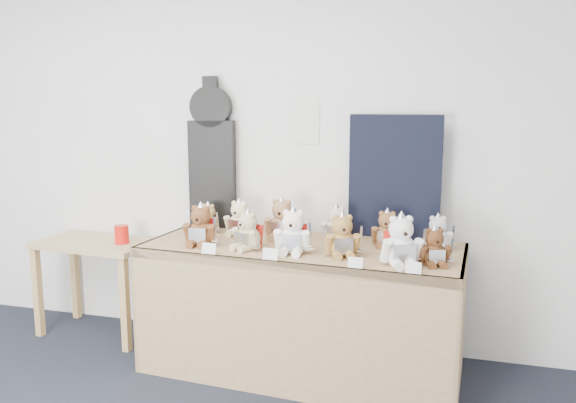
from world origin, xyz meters
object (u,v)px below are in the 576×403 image
(teddy_front_far_left, at_px, (201,227))
(teddy_back_far_left, at_px, (208,219))
(side_table, at_px, (96,257))
(teddy_back_end, at_px, (438,234))
(teddy_front_far_right, at_px, (401,243))
(display_table, at_px, (298,276))
(teddy_back_centre_left, at_px, (282,221))
(guitar_case, at_px, (212,155))
(red_cup, at_px, (122,234))
(teddy_back_left, at_px, (239,219))
(teddy_front_left, at_px, (248,232))
(teddy_front_centre, at_px, (293,234))
(teddy_back_right, at_px, (387,230))
(teddy_back_centre_right, at_px, (336,225))
(teddy_front_right, at_px, (342,237))
(teddy_front_end, at_px, (434,248))

(teddy_front_far_left, xyz_separation_m, teddy_back_far_left, (-0.11, 0.35, -0.02))
(side_table, bearing_deg, teddy_back_end, 3.86)
(teddy_front_far_right, bearing_deg, side_table, 146.07)
(display_table, bearing_deg, teddy_back_centre_left, 132.95)
(teddy_back_centre_left, bearing_deg, side_table, 175.89)
(guitar_case, bearing_deg, red_cup, -167.41)
(teddy_front_far_right, xyz_separation_m, teddy_back_left, (-1.10, 0.45, -0.02))
(teddy_front_left, relative_size, teddy_front_centre, 0.89)
(teddy_front_far_right, bearing_deg, teddy_back_right, 83.48)
(teddy_front_centre, xyz_separation_m, teddy_back_centre_right, (0.18, 0.38, -0.02))
(teddy_front_right, bearing_deg, teddy_front_centre, 162.67)
(guitar_case, bearing_deg, teddy_back_centre_left, -30.87)
(red_cup, xyz_separation_m, teddy_front_end, (2.16, -0.38, 0.14))
(teddy_front_right, bearing_deg, teddy_front_end, -24.06)
(teddy_front_centre, height_order, teddy_back_centre_left, teddy_back_centre_left)
(teddy_front_far_left, bearing_deg, teddy_back_centre_right, 20.30)
(teddy_front_left, height_order, teddy_back_left, same)
(side_table, bearing_deg, teddy_back_centre_left, 3.50)
(red_cup, distance_m, teddy_back_right, 1.87)
(teddy_back_centre_left, bearing_deg, teddy_front_far_right, -30.05)
(red_cup, bearing_deg, teddy_front_end, -9.90)
(teddy_back_centre_left, relative_size, teddy_back_centre_right, 1.17)
(red_cup, xyz_separation_m, teddy_front_far_left, (0.76, -0.31, 0.16))
(teddy_front_far_left, xyz_separation_m, teddy_back_centre_right, (0.78, 0.35, -0.01))
(guitar_case, bearing_deg, teddy_front_centre, -45.20)
(teddy_front_right, relative_size, teddy_back_left, 1.06)
(display_table, distance_m, teddy_back_centre_left, 0.39)
(display_table, distance_m, teddy_front_left, 0.41)
(teddy_front_left, height_order, teddy_back_centre_left, teddy_back_centre_left)
(teddy_front_centre, bearing_deg, teddy_back_centre_left, 113.61)
(teddy_front_end, distance_m, teddy_back_left, 1.34)
(teddy_back_left, bearing_deg, teddy_front_far_right, -17.06)
(display_table, distance_m, side_table, 1.60)
(teddy_front_left, relative_size, teddy_back_far_left, 1.16)
(red_cup, distance_m, teddy_back_far_left, 0.66)
(teddy_front_right, distance_m, teddy_back_centre_right, 0.39)
(teddy_front_far_right, relative_size, teddy_back_left, 1.18)
(guitar_case, relative_size, teddy_front_left, 4.00)
(teddy_front_far_right, xyz_separation_m, teddy_back_centre_left, (-0.79, 0.41, -0.00))
(teddy_front_far_left, bearing_deg, teddy_front_centre, -6.82)
(teddy_front_end, bearing_deg, side_table, 151.89)
(red_cup, distance_m, teddy_front_far_left, 0.83)
(red_cup, distance_m, teddy_front_far_right, 2.03)
(red_cup, height_order, teddy_back_left, teddy_back_left)
(display_table, bearing_deg, teddy_back_far_left, 163.53)
(teddy_back_right, xyz_separation_m, teddy_back_end, (0.30, -0.00, -0.01))
(display_table, xyz_separation_m, guitar_case, (-0.75, 0.44, 0.69))
(side_table, height_order, teddy_front_right, teddy_front_right)
(teddy_front_far_left, xyz_separation_m, teddy_back_end, (1.41, 0.28, -0.02))
(teddy_back_right, bearing_deg, teddy_front_left, -157.84)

